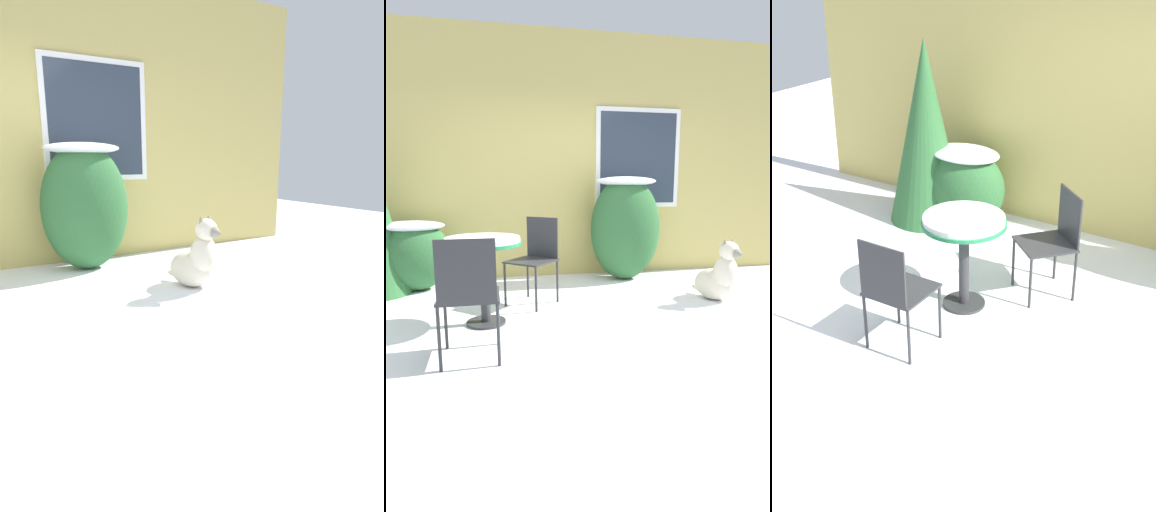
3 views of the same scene
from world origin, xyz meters
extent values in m
plane|color=white|center=(0.00, 0.00, 0.00)|extent=(16.00, 16.00, 0.00)
cube|color=white|center=(1.17, 2.16, 1.62)|extent=(1.21, 0.04, 1.35)
cube|color=#2D3847|center=(1.17, 2.14, 1.62)|extent=(1.09, 0.01, 1.23)
ellipsoid|color=#2D6033|center=(0.88, 1.75, 0.68)|extent=(0.93, 0.62, 1.36)
ellipsoid|color=white|center=(0.88, 1.75, 1.30)|extent=(0.79, 0.52, 0.12)
ellipsoid|color=beige|center=(1.56, 0.63, 0.17)|extent=(0.49, 0.56, 0.34)
ellipsoid|color=beige|center=(1.60, 0.50, 0.32)|extent=(0.34, 0.32, 0.38)
sphere|color=beige|center=(1.61, 0.47, 0.57)|extent=(0.20, 0.20, 0.20)
cone|color=gray|center=(1.65, 0.34, 0.55)|extent=(0.13, 0.11, 0.11)
ellipsoid|color=gray|center=(1.55, 0.46, 0.65)|extent=(0.05, 0.04, 0.09)
ellipsoid|color=gray|center=(1.66, 0.50, 0.65)|extent=(0.05, 0.04, 0.09)
ellipsoid|color=beige|center=(1.49, 0.84, 0.08)|extent=(0.14, 0.23, 0.07)
camera|label=1|loc=(-0.30, -2.55, 1.20)|focal=28.00mm
camera|label=2|loc=(-0.79, -3.29, 1.27)|focal=28.00mm
camera|label=3|loc=(1.54, -3.56, 2.86)|focal=45.00mm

